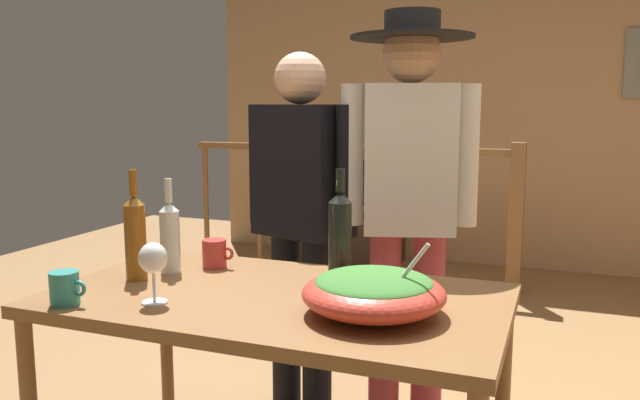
# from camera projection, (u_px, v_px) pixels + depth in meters

# --- Properties ---
(back_wall) EXTENTS (5.08, 0.10, 2.70)m
(back_wall) POSITION_uv_depth(u_px,v_px,m) (499.00, 106.00, 5.32)
(back_wall) COLOR tan
(back_wall) RESTS_ON ground_plane
(stair_railing) EXTENTS (2.62, 0.10, 1.10)m
(stair_railing) POSITION_uv_depth(u_px,v_px,m) (402.00, 198.00, 4.79)
(stair_railing) COLOR brown
(stair_railing) RESTS_ON ground_plane
(tv_console) EXTENTS (0.90, 0.40, 0.40)m
(tv_console) POSITION_uv_depth(u_px,v_px,m) (350.00, 238.00, 5.59)
(tv_console) COLOR #38281E
(tv_console) RESTS_ON ground_plane
(flat_screen_tv) EXTENTS (0.64, 0.12, 0.49)m
(flat_screen_tv) POSITION_uv_depth(u_px,v_px,m) (349.00, 183.00, 5.49)
(flat_screen_tv) COLOR black
(flat_screen_tv) RESTS_ON tv_console
(serving_table) EXTENTS (1.42, 0.80, 0.77)m
(serving_table) POSITION_uv_depth(u_px,v_px,m) (276.00, 317.00, 2.02)
(serving_table) COLOR brown
(serving_table) RESTS_ON ground_plane
(salad_bowl) EXTENTS (0.41, 0.41, 0.22)m
(salad_bowl) POSITION_uv_depth(u_px,v_px,m) (374.00, 291.00, 1.80)
(salad_bowl) COLOR #CC3D2D
(salad_bowl) RESTS_ON serving_table
(wine_glass) EXTENTS (0.09, 0.09, 0.19)m
(wine_glass) POSITION_uv_depth(u_px,v_px,m) (153.00, 260.00, 1.89)
(wine_glass) COLOR silver
(wine_glass) RESTS_ON serving_table
(wine_bottle_dark) EXTENTS (0.08, 0.08, 0.39)m
(wine_bottle_dark) POSITION_uv_depth(u_px,v_px,m) (340.00, 237.00, 2.08)
(wine_bottle_dark) COLOR black
(wine_bottle_dark) RESTS_ON serving_table
(wine_bottle_clear) EXTENTS (0.07, 0.07, 0.34)m
(wine_bottle_clear) POSITION_uv_depth(u_px,v_px,m) (170.00, 235.00, 2.24)
(wine_bottle_clear) COLOR silver
(wine_bottle_clear) RESTS_ON serving_table
(wine_bottle_amber) EXTENTS (0.07, 0.07, 0.38)m
(wine_bottle_amber) POSITION_uv_depth(u_px,v_px,m) (135.00, 236.00, 2.15)
(wine_bottle_amber) COLOR brown
(wine_bottle_amber) RESTS_ON serving_table
(mug_red) EXTENTS (0.12, 0.09, 0.10)m
(mug_red) POSITION_uv_depth(u_px,v_px,m) (215.00, 253.00, 2.33)
(mug_red) COLOR #B7332D
(mug_red) RESTS_ON serving_table
(mug_teal) EXTENTS (0.12, 0.09, 0.10)m
(mug_teal) POSITION_uv_depth(u_px,v_px,m) (65.00, 288.00, 1.89)
(mug_teal) COLOR teal
(mug_teal) RESTS_ON serving_table
(person_standing_left) EXTENTS (0.56, 0.33, 1.58)m
(person_standing_left) POSITION_uv_depth(u_px,v_px,m) (301.00, 204.00, 2.78)
(person_standing_left) COLOR black
(person_standing_left) RESTS_ON ground_plane
(person_standing_right) EXTENTS (0.53, 0.49, 1.73)m
(person_standing_right) POSITION_uv_depth(u_px,v_px,m) (409.00, 185.00, 2.59)
(person_standing_right) COLOR #9E3842
(person_standing_right) RESTS_ON ground_plane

